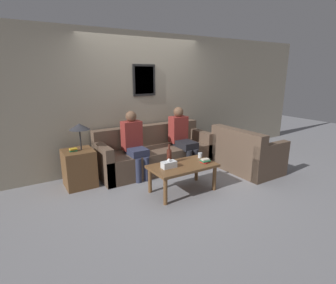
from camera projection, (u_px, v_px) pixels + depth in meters
name	position (u px, v px, depth m)	size (l,w,h in m)	color
ground_plane	(168.00, 176.00, 4.82)	(16.00, 16.00, 0.00)	gray
wall_back	(144.00, 101.00, 5.23)	(9.00, 0.08, 2.60)	#9E937F
couch_main	(155.00, 154.00, 5.14)	(2.26, 0.81, 0.84)	brown
couch_side	(246.00, 155.00, 5.04)	(0.81, 1.21, 0.84)	brown
coffee_table	(183.00, 169.00, 4.12)	(1.04, 0.59, 0.45)	brown
side_table_with_lamp	(79.00, 165.00, 4.33)	(0.48, 0.48, 1.06)	brown
wine_bottle	(169.00, 156.00, 4.16)	(0.08, 0.08, 0.32)	#562319
drinking_glass	(200.00, 155.00, 4.44)	(0.07, 0.07, 0.09)	silver
book_stack	(205.00, 161.00, 4.21)	(0.15, 0.14, 0.06)	red
tissue_box	(169.00, 164.00, 3.97)	(0.23, 0.12, 0.15)	silver
person_left	(134.00, 142.00, 4.67)	(0.34, 0.57, 1.19)	#2D334C
person_right	(182.00, 136.00, 5.16)	(0.34, 0.65, 1.19)	black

